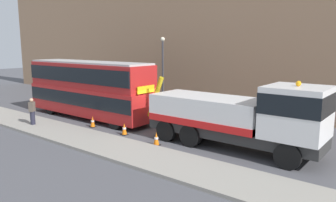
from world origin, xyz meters
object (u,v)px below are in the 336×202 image
object	(u,v)px
recovery_tow_truck	(240,115)
traffic_cone_near_bus	(93,122)
pedestrian_onlooker	(32,112)
double_decker_bus	(89,87)
street_lamp	(163,66)
traffic_cone_midway	(124,129)
traffic_cone_near_truck	(156,139)

from	to	relation	value
recovery_tow_truck	traffic_cone_near_bus	distance (m)	9.63
pedestrian_onlooker	double_decker_bus	bearing A→B (deg)	49.30
street_lamp	double_decker_bus	bearing A→B (deg)	-106.11
traffic_cone_near_bus	traffic_cone_midway	xyz separation A→B (m)	(2.91, -0.02, 0.00)
recovery_tow_truck	street_lamp	bearing A→B (deg)	148.39
traffic_cone_near_bus	traffic_cone_midway	size ratio (longest dim) A/B	1.00
double_decker_bus	pedestrian_onlooker	world-z (taller)	double_decker_bus
traffic_cone_near_bus	traffic_cone_midway	bearing A→B (deg)	-0.40
traffic_cone_midway	street_lamp	size ratio (longest dim) A/B	0.12
recovery_tow_truck	double_decker_bus	distance (m)	11.74
traffic_cone_midway	pedestrian_onlooker	bearing A→B (deg)	-159.15
recovery_tow_truck	pedestrian_onlooker	bearing A→B (deg)	-162.27
traffic_cone_near_truck	street_lamp	world-z (taller)	street_lamp
traffic_cone_near_bus	street_lamp	distance (m)	8.42
pedestrian_onlooker	traffic_cone_near_bus	xyz separation A→B (m)	(3.10, 2.31, -0.64)
double_decker_bus	traffic_cone_midway	bearing A→B (deg)	-17.21
traffic_cone_midway	traffic_cone_near_truck	size ratio (longest dim) A/B	1.00
traffic_cone_near_truck	street_lamp	bearing A→B (deg)	127.31
pedestrian_onlooker	traffic_cone_near_truck	xyz separation A→B (m)	(8.80, 1.90, -0.64)
recovery_tow_truck	traffic_cone_midway	xyz separation A→B (m)	(-6.47, -1.65, -1.42)
pedestrian_onlooker	traffic_cone_near_truck	distance (m)	9.03
traffic_cone_near_truck	double_decker_bus	bearing A→B (deg)	165.76
pedestrian_onlooker	traffic_cone_near_bus	distance (m)	3.92
recovery_tow_truck	traffic_cone_midway	world-z (taller)	recovery_tow_truck
traffic_cone_midway	street_lamp	bearing A→B (deg)	113.93
double_decker_bus	street_lamp	world-z (taller)	street_lamp
double_decker_bus	traffic_cone_midway	distance (m)	5.82
pedestrian_onlooker	street_lamp	world-z (taller)	street_lamp
double_decker_bus	traffic_cone_near_truck	world-z (taller)	double_decker_bus
traffic_cone_near_truck	traffic_cone_midway	bearing A→B (deg)	172.02
traffic_cone_near_bus	traffic_cone_near_truck	xyz separation A→B (m)	(5.70, -0.41, 0.00)
traffic_cone_near_bus	traffic_cone_near_truck	world-z (taller)	same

